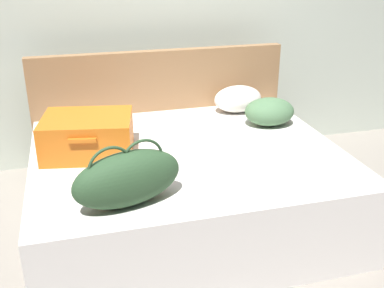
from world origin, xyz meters
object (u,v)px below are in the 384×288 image
object	(u,v)px
duffel_bag	(128,178)
pillow_center_head	(238,99)
bed	(187,187)
hard_case_large	(88,135)
pillow_near_headboard	(269,112)

from	to	relation	value
duffel_bag	pillow_center_head	bearing A→B (deg)	49.44
duffel_bag	pillow_center_head	xyz separation A→B (m)	(1.08, 1.26, -0.05)
bed	hard_case_large	xyz separation A→B (m)	(-0.64, 0.13, 0.40)
duffel_bag	pillow_near_headboard	bearing A→B (deg)	36.92
hard_case_large	duffel_bag	bearing A→B (deg)	-66.84
duffel_bag	pillow_center_head	distance (m)	1.66
hard_case_large	duffel_bag	size ratio (longest dim) A/B	1.00
pillow_near_headboard	pillow_center_head	distance (m)	0.38
hard_case_large	duffel_bag	xyz separation A→B (m)	(0.16, -0.72, 0.03)
duffel_bag	pillow_near_headboard	xyz separation A→B (m)	(1.20, 0.90, -0.05)
pillow_center_head	hard_case_large	bearing A→B (deg)	-156.58
hard_case_large	duffel_bag	world-z (taller)	duffel_bag
bed	pillow_near_headboard	distance (m)	0.88
hard_case_large	pillow_near_headboard	xyz separation A→B (m)	(1.36, 0.18, -0.02)
bed	pillow_near_headboard	bearing A→B (deg)	23.12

